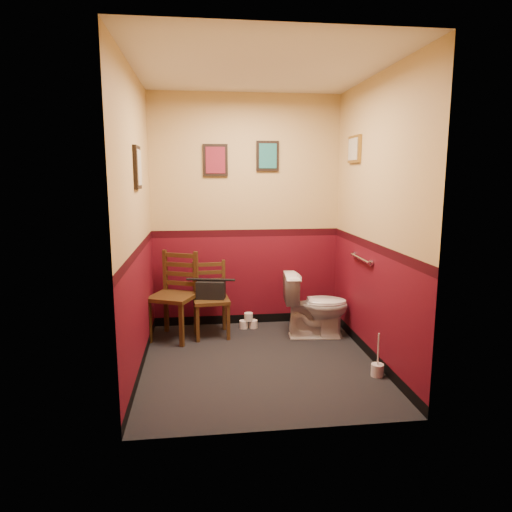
{
  "coord_description": "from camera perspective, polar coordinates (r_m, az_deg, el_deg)",
  "views": [
    {
      "loc": [
        -0.54,
        -4.12,
        1.78
      ],
      "look_at": [
        0.0,
        0.25,
        1.0
      ],
      "focal_mm": 32.0,
      "sensor_mm": 36.0,
      "label": 1
    }
  ],
  "objects": [
    {
      "name": "toilet",
      "position": [
        5.14,
        7.48,
        -6.17
      ],
      "size": [
        0.75,
        0.46,
        0.71
      ],
      "primitive_type": "imported",
      "rotation": [
        0.0,
        0.0,
        1.49
      ],
      "color": "white",
      "rests_on": "floor"
    },
    {
      "name": "grab_bar",
      "position": [
        4.73,
        12.96,
        -0.32
      ],
      "size": [
        0.05,
        0.56,
        0.06
      ],
      "color": "silver",
      "rests_on": "wall_right"
    },
    {
      "name": "toilet_brush",
      "position": [
        4.36,
        14.93,
        -13.51
      ],
      "size": [
        0.11,
        0.11,
        0.4
      ],
      "color": "silver",
      "rests_on": "floor"
    },
    {
      "name": "wall_back",
      "position": [
        5.37,
        -1.25,
        5.45
      ],
      "size": [
        2.2,
        0.0,
        2.7
      ],
      "primitive_type": "cube",
      "rotation": [
        1.57,
        0.0,
        0.0
      ],
      "color": "#550B17",
      "rests_on": "ground"
    },
    {
      "name": "chair_right",
      "position": [
        5.15,
        -5.68,
        -5.36
      ],
      "size": [
        0.42,
        0.42,
        0.83
      ],
      "rotation": [
        0.0,
        0.0,
        0.08
      ],
      "color": "#452D14",
      "rests_on": "floor"
    },
    {
      "name": "framed_print_back_a",
      "position": [
        5.31,
        -5.1,
        11.84
      ],
      "size": [
        0.28,
        0.04,
        0.36
      ],
      "color": "black",
      "rests_on": "wall_back"
    },
    {
      "name": "wall_right",
      "position": [
        4.46,
        14.62,
        4.18
      ],
      "size": [
        0.0,
        2.4,
        2.7
      ],
      "primitive_type": "cube",
      "rotation": [
        1.57,
        0.0,
        -1.57
      ],
      "color": "#550B17",
      "rests_on": "ground"
    },
    {
      "name": "tp_stack",
      "position": [
        5.44,
        -0.95,
        -8.21
      ],
      "size": [
        0.21,
        0.11,
        0.19
      ],
      "color": "silver",
      "rests_on": "floor"
    },
    {
      "name": "wall_left",
      "position": [
        4.18,
        -14.73,
        3.8
      ],
      "size": [
        0.0,
        2.4,
        2.7
      ],
      "primitive_type": "cube",
      "rotation": [
        1.57,
        0.0,
        1.57
      ],
      "color": "#550B17",
      "rests_on": "ground"
    },
    {
      "name": "ceiling",
      "position": [
        4.26,
        0.45,
        22.52
      ],
      "size": [
        2.2,
        2.4,
        0.0
      ],
      "primitive_type": "cube",
      "rotation": [
        3.14,
        0.0,
        0.0
      ],
      "color": "silver",
      "rests_on": "ground"
    },
    {
      "name": "chair_left",
      "position": [
        5.1,
        -10.13,
        -4.9
      ],
      "size": [
        0.59,
        0.59,
        0.95
      ],
      "rotation": [
        0.0,
        0.0,
        -0.42
      ],
      "color": "#452D14",
      "rests_on": "floor"
    },
    {
      "name": "floor",
      "position": [
        4.52,
        0.4,
        -13.14
      ],
      "size": [
        2.2,
        2.4,
        0.0
      ],
      "primitive_type": "cube",
      "color": "black",
      "rests_on": "ground"
    },
    {
      "name": "framed_print_right",
      "position": [
        5.0,
        12.18,
        12.92
      ],
      "size": [
        0.04,
        0.34,
        0.28
      ],
      "color": "olive",
      "rests_on": "wall_right"
    },
    {
      "name": "handbag",
      "position": [
        5.08,
        -5.66,
        -4.21
      ],
      "size": [
        0.34,
        0.22,
        0.23
      ],
      "rotation": [
        0.0,
        0.0,
        -0.21
      ],
      "color": "black",
      "rests_on": "chair_right"
    },
    {
      "name": "wall_front",
      "position": [
        3.0,
        3.41,
        1.77
      ],
      "size": [
        2.2,
        0.0,
        2.7
      ],
      "primitive_type": "cube",
      "rotation": [
        -1.57,
        0.0,
        0.0
      ],
      "color": "#550B17",
      "rests_on": "ground"
    },
    {
      "name": "framed_print_back_b",
      "position": [
        5.36,
        1.46,
        12.39
      ],
      "size": [
        0.26,
        0.04,
        0.34
      ],
      "color": "black",
      "rests_on": "wall_back"
    },
    {
      "name": "framed_print_left",
      "position": [
        4.26,
        -14.58,
        10.66
      ],
      "size": [
        0.04,
        0.3,
        0.38
      ],
      "color": "black",
      "rests_on": "wall_left"
    }
  ]
}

